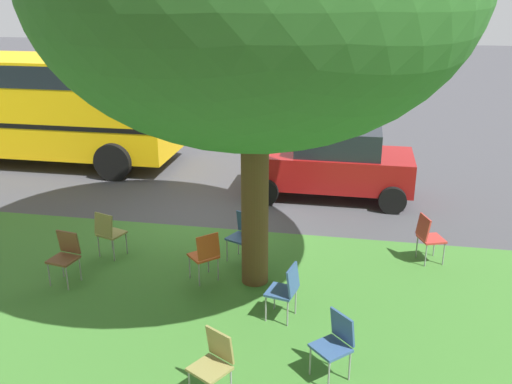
{
  "coord_description": "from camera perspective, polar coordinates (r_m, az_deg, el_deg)",
  "views": [
    {
      "loc": [
        -3.0,
        10.5,
        4.69
      ],
      "look_at": [
        -1.36,
        1.63,
        1.38
      ],
      "focal_mm": 39.72,
      "sensor_mm": 36.0,
      "label": 1
    }
  ],
  "objects": [
    {
      "name": "chair_5",
      "position": [
        8.41,
        3.02,
        -9.61
      ],
      "size": [
        0.5,
        0.5,
        0.88
      ],
      "color": "#335184",
      "rests_on": "ground"
    },
    {
      "name": "chair_3",
      "position": [
        10.56,
        -14.64,
        -3.81
      ],
      "size": [
        0.53,
        0.53,
        0.88
      ],
      "color": "olive",
      "rests_on": "ground"
    },
    {
      "name": "parked_car",
      "position": [
        13.25,
        7.74,
        3.05
      ],
      "size": [
        3.7,
        1.92,
        1.65
      ],
      "color": "maroon",
      "rests_on": "ground"
    },
    {
      "name": "grass_verge",
      "position": [
        9.18,
        -10.4,
        -10.92
      ],
      "size": [
        48.0,
        6.0,
        0.01
      ],
      "primitive_type": "cube",
      "color": "#3D752D",
      "rests_on": "ground"
    },
    {
      "name": "chair_2",
      "position": [
        9.91,
        -18.64,
        -5.88
      ],
      "size": [
        0.49,
        0.49,
        0.88
      ],
      "color": "brown",
      "rests_on": "ground"
    },
    {
      "name": "chair_4",
      "position": [
        9.44,
        -5.12,
        -6.15
      ],
      "size": [
        0.59,
        0.59,
        0.88
      ],
      "color": "#C64C1E",
      "rests_on": "ground"
    },
    {
      "name": "chair_7",
      "position": [
        10.51,
        16.94,
        -4.17
      ],
      "size": [
        0.54,
        0.53,
        0.88
      ],
      "color": "#B7332D",
      "rests_on": "ground"
    },
    {
      "name": "chair_0",
      "position": [
        6.99,
        -4.27,
        -16.55
      ],
      "size": [
        0.57,
        0.57,
        0.88
      ],
      "color": "olive",
      "rests_on": "ground"
    },
    {
      "name": "ground",
      "position": [
        11.88,
        -5.06,
        -3.18
      ],
      "size": [
        80.0,
        80.0,
        0.0
      ],
      "primitive_type": "plane",
      "color": "#424247"
    },
    {
      "name": "chair_6",
      "position": [
        10.15,
        -1.32,
        -4.12
      ],
      "size": [
        0.55,
        0.56,
        0.88
      ],
      "color": "#335184",
      "rests_on": "ground"
    },
    {
      "name": "chair_1",
      "position": [
        7.36,
        7.99,
        -14.61
      ],
      "size": [
        0.59,
        0.59,
        0.88
      ],
      "color": "#335184",
      "rests_on": "ground"
    }
  ]
}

